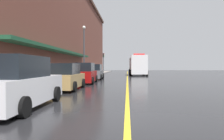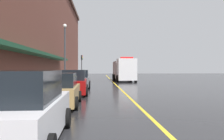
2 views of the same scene
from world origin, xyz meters
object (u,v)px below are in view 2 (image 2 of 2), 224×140
Objects in this scene: parked_car_0 at (23,110)px; parked_car_3 at (80,79)px; parking_meter_0 at (24,88)px; traffic_light_near at (82,62)px; box_truck at (124,70)px; parked_car_2 at (74,83)px; street_lamp_left at (65,47)px; parked_car_1 at (59,91)px; parking_meter_1 at (62,78)px.

parked_car_3 is at bearing -1.26° from parked_car_0.
traffic_light_near reaches higher than parking_meter_0.
box_truck reaches higher than parked_car_0.
traffic_light_near is at bearing 89.90° from parking_meter_0.
parked_car_2 is at bearing -18.75° from box_truck.
parked_car_2 is at bearing 179.12° from parked_car_3.
parked_car_3 is 0.63× the size of street_lamp_left.
parked_car_2 is (0.10, 11.18, -0.02)m from parked_car_0.
parked_car_1 is 0.95× the size of parked_car_2.
box_truck is at bearing -15.18° from parked_car_1.
parked_car_0 is at bearing -88.04° from traffic_light_near.
parking_meter_1 is at bearing 145.05° from parked_car_3.
parked_car_1 is at bearing 177.95° from parked_car_3.
parked_car_3 is 13.15m from box_truck.
box_truck is at bearing 45.53° from street_lamp_left.
parking_meter_1 is at bearing -90.15° from traffic_light_near.
parked_car_3 is (0.12, 11.18, 0.03)m from parked_car_1.
traffic_light_near reaches higher than parked_car_0.
street_lamp_left is at bearing 25.49° from parked_car_3.
traffic_light_near is (-1.33, 38.68, 2.28)m from parked_car_0.
traffic_light_near is at bearing 0.77° from parked_car_2.
parked_car_0 reaches higher than parked_car_3.
street_lamp_left is (-0.60, 6.17, 3.34)m from parking_meter_1.
street_lamp_left is 17.62m from traffic_light_near.
parked_car_3 is 1.02× the size of traffic_light_near.
parked_car_0 is 29.53m from box_truck.
street_lamp_left is (-2.03, 4.00, 3.57)m from parked_car_3.
parking_meter_0 is at bearing -17.38° from box_truck.
parked_car_1 is at bearing 175.86° from parked_car_2.
parking_meter_1 is (-1.31, 9.02, 0.26)m from parked_car_1.
parked_car_3 is at bearing -1.65° from parked_car_2.
street_lamp_left reaches higher than traffic_light_near.
parked_car_0 is at bearing -84.62° from street_lamp_left.
box_truck is at bearing 63.14° from parking_meter_1.
box_truck is at bearing -54.13° from traffic_light_near.
parking_meter_1 is 0.19× the size of street_lamp_left.
street_lamp_left is at bearing 4.27° from parked_car_0.
parked_car_1 is 5.25m from parked_car_2.
parking_meter_0 is 34.32m from traffic_light_near.
parking_meter_1 is (-7.09, -14.00, -0.61)m from box_truck.
traffic_light_near reaches higher than parked_car_2.
parked_car_3 is 0.47× the size of box_truck.
parked_car_1 is at bearing -81.71° from parking_meter_1.
parked_car_1 is 15.73m from street_lamp_left.
parked_car_0 is 11.18m from parked_car_2.
parked_car_0 reaches higher than parked_car_1.
parking_meter_0 and parking_meter_1 have the same top height.
parking_meter_0 is at bearing 165.36° from parked_car_2.
parking_meter_1 is at bearing 4.20° from parked_car_0.
parked_car_3 is 3.31× the size of parking_meter_1.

